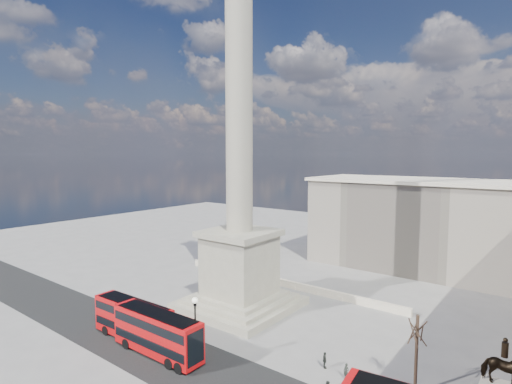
{
  "coord_description": "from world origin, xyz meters",
  "views": [
    {
      "loc": [
        34.46,
        -36.15,
        21.12
      ],
      "look_at": [
        4.12,
        3.32,
        16.41
      ],
      "focal_mm": 28.0,
      "sensor_mm": 36.0,
      "label": 1
    }
  ],
  "objects_px": {
    "red_bus_b": "(158,333)",
    "pedestrian_walking": "(346,371)",
    "nelsons_column": "(239,215)",
    "victorian_lamp": "(195,325)",
    "red_bus_a": "(134,320)",
    "pedestrian_crossing": "(325,360)"
  },
  "relations": [
    {
      "from": "red_bus_b",
      "to": "pedestrian_walking",
      "type": "bearing_deg",
      "value": 23.2
    },
    {
      "from": "nelsons_column",
      "to": "victorian_lamp",
      "type": "distance_m",
      "value": 18.07
    },
    {
      "from": "nelsons_column",
      "to": "red_bus_a",
      "type": "relative_size",
      "value": 4.47
    },
    {
      "from": "red_bus_a",
      "to": "pedestrian_walking",
      "type": "height_order",
      "value": "red_bus_a"
    },
    {
      "from": "red_bus_b",
      "to": "pedestrian_walking",
      "type": "height_order",
      "value": "red_bus_b"
    },
    {
      "from": "nelsons_column",
      "to": "red_bus_a",
      "type": "bearing_deg",
      "value": -102.08
    },
    {
      "from": "victorian_lamp",
      "to": "pedestrian_crossing",
      "type": "bearing_deg",
      "value": 34.83
    },
    {
      "from": "pedestrian_walking",
      "to": "red_bus_a",
      "type": "bearing_deg",
      "value": -153.29
    },
    {
      "from": "red_bus_b",
      "to": "pedestrian_walking",
      "type": "xyz_separation_m",
      "value": [
        17.7,
        7.89,
        -1.66
      ]
    },
    {
      "from": "red_bus_a",
      "to": "red_bus_b",
      "type": "height_order",
      "value": "red_bus_b"
    },
    {
      "from": "pedestrian_walking",
      "to": "red_bus_b",
      "type": "bearing_deg",
      "value": -147.29
    },
    {
      "from": "pedestrian_walking",
      "to": "victorian_lamp",
      "type": "bearing_deg",
      "value": -143.7
    },
    {
      "from": "red_bus_a",
      "to": "victorian_lamp",
      "type": "height_order",
      "value": "victorian_lamp"
    },
    {
      "from": "red_bus_b",
      "to": "pedestrian_crossing",
      "type": "distance_m",
      "value": 17.42
    },
    {
      "from": "nelsons_column",
      "to": "red_bus_a",
      "type": "xyz_separation_m",
      "value": [
        -3.2,
        -14.97,
        -10.56
      ]
    },
    {
      "from": "red_bus_a",
      "to": "pedestrian_crossing",
      "type": "distance_m",
      "value": 21.63
    },
    {
      "from": "victorian_lamp",
      "to": "pedestrian_crossing",
      "type": "xyz_separation_m",
      "value": [
        10.58,
        7.36,
        -3.3
      ]
    },
    {
      "from": "nelsons_column",
      "to": "red_bus_b",
      "type": "relative_size",
      "value": 4.37
    },
    {
      "from": "nelsons_column",
      "to": "red_bus_b",
      "type": "xyz_separation_m",
      "value": [
        1.71,
        -15.51,
        -10.5
      ]
    },
    {
      "from": "pedestrian_walking",
      "to": "pedestrian_crossing",
      "type": "bearing_deg",
      "value": 177.32
    },
    {
      "from": "pedestrian_crossing",
      "to": "red_bus_a",
      "type": "bearing_deg",
      "value": 69.39
    },
    {
      "from": "red_bus_a",
      "to": "red_bus_b",
      "type": "bearing_deg",
      "value": -7.62
    }
  ]
}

